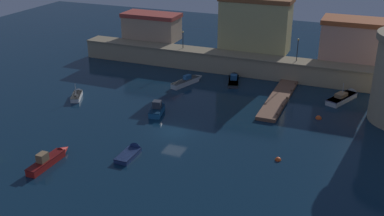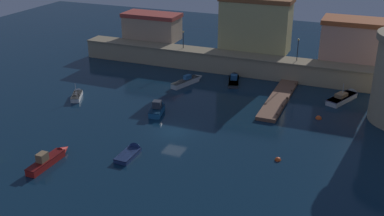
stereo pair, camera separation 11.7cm
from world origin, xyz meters
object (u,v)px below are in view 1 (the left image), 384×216
moored_boat_7 (188,81)px  moored_boat_6 (50,159)px  mooring_buoy_0 (278,160)px  mooring_buoy_1 (318,118)px  quay_lamp_1 (298,46)px  moored_boat_5 (158,108)px  quay_lamp_0 (183,36)px  moored_boat_0 (345,96)px  moored_boat_2 (132,152)px  moored_boat_4 (234,79)px  moored_boat_1 (77,95)px

moored_boat_7 → moored_boat_6: bearing=-169.8°
mooring_buoy_0 → mooring_buoy_1: (2.43, 12.60, 0.00)m
moored_boat_6 → mooring_buoy_1: bearing=-47.7°
quay_lamp_1 → moored_boat_5: size_ratio=0.77×
moored_boat_6 → mooring_buoy_1: moored_boat_6 is taller
quay_lamp_0 → moored_boat_6: bearing=-89.8°
moored_boat_5 → quay_lamp_1: bearing=-49.5°
moored_boat_0 → moored_boat_5: moored_boat_0 is taller
quay_lamp_1 → moored_boat_2: size_ratio=0.81×
quay_lamp_0 → mooring_buoy_1: (24.60, -13.49, -5.15)m
quay_lamp_0 → moored_boat_7: (4.23, -7.81, -4.66)m
quay_lamp_0 → moored_boat_4: bearing=-20.7°
quay_lamp_1 → mooring_buoy_0: bearing=-83.1°
moored_boat_2 → mooring_buoy_1: (17.51, 17.28, -0.27)m
moored_boat_4 → moored_boat_5: bearing=144.8°
moored_boat_4 → moored_boat_1: bearing=113.6°
moored_boat_4 → moored_boat_0: bearing=-110.9°
mooring_buoy_0 → mooring_buoy_1: mooring_buoy_1 is taller
quay_lamp_0 → mooring_buoy_1: bearing=-28.7°
quay_lamp_1 → mooring_buoy_1: size_ratio=4.55×
moored_boat_0 → mooring_buoy_0: size_ratio=10.82×
quay_lamp_1 → moored_boat_2: (-11.92, -30.77, -5.22)m
moored_boat_5 → mooring_buoy_1: 20.76m
moored_boat_0 → moored_boat_6: (-26.95, -30.29, 0.06)m
moored_boat_2 → quay_lamp_0: bearing=12.5°
moored_boat_4 → mooring_buoy_0: moored_boat_4 is taller
quay_lamp_1 → moored_boat_7: size_ratio=0.52×
moored_boat_4 → moored_boat_7: size_ratio=0.96×
moored_boat_0 → moored_boat_1: moored_boat_0 is taller
moored_boat_5 → mooring_buoy_0: size_ratio=6.88×
moored_boat_0 → moored_boat_7: moored_boat_0 is taller
moored_boat_2 → mooring_buoy_0: 15.79m
moored_boat_1 → moored_boat_4: moored_boat_1 is taller
moored_boat_1 → moored_boat_7: 16.70m
moored_boat_0 → moored_boat_6: bearing=162.1°
moored_boat_1 → mooring_buoy_1: bearing=-106.3°
quay_lamp_1 → moored_boat_1: quay_lamp_1 is taller
moored_boat_4 → moored_boat_2: bearing=157.8°
moored_boat_0 → moored_boat_2: 32.25m
mooring_buoy_1 → moored_boat_1: bearing=-170.6°
mooring_buoy_0 → quay_lamp_1: bearing=96.9°
quay_lamp_1 → moored_boat_0: quay_lamp_1 is taller
moored_boat_2 → moored_boat_4: size_ratio=0.67×
moored_boat_0 → mooring_buoy_0: bearing=-169.6°
quay_lamp_0 → moored_boat_1: 21.18m
mooring_buoy_0 → mooring_buoy_1: 12.83m
quay_lamp_1 → mooring_buoy_0: size_ratio=5.27×
quay_lamp_1 → mooring_buoy_1: bearing=-67.5°
mooring_buoy_1 → moored_boat_0: bearing=72.9°
moored_boat_2 → mooring_buoy_1: moored_boat_2 is taller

